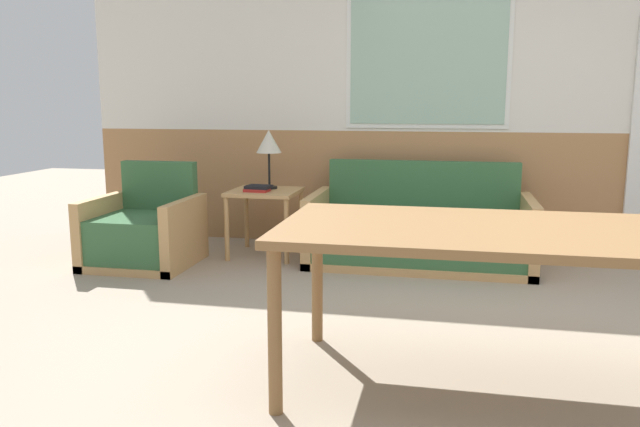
{
  "coord_description": "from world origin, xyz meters",
  "views": [
    {
      "loc": [
        -0.23,
        -3.01,
        1.3
      ],
      "look_at": [
        -1.11,
        1.18,
        0.53
      ],
      "focal_mm": 35.0,
      "sensor_mm": 36.0,
      "label": 1
    }
  ],
  "objects_px": {
    "couch": "(419,233)",
    "side_table": "(265,200)",
    "table_lamp": "(269,143)",
    "dining_table": "(486,242)",
    "armchair": "(144,234)"
  },
  "relations": [
    {
      "from": "table_lamp",
      "to": "couch",
      "type": "bearing_deg",
      "value": -4.27
    },
    {
      "from": "side_table",
      "to": "table_lamp",
      "type": "height_order",
      "value": "table_lamp"
    },
    {
      "from": "couch",
      "to": "side_table",
      "type": "height_order",
      "value": "couch"
    },
    {
      "from": "side_table",
      "to": "couch",
      "type": "bearing_deg",
      "value": 0.14
    },
    {
      "from": "armchair",
      "to": "table_lamp",
      "type": "xyz_separation_m",
      "value": [
        0.88,
        0.59,
        0.7
      ]
    },
    {
      "from": "couch",
      "to": "dining_table",
      "type": "relative_size",
      "value": 0.97
    },
    {
      "from": "couch",
      "to": "side_table",
      "type": "distance_m",
      "value": 1.32
    },
    {
      "from": "armchair",
      "to": "table_lamp",
      "type": "relative_size",
      "value": 1.61
    },
    {
      "from": "armchair",
      "to": "dining_table",
      "type": "relative_size",
      "value": 0.44
    },
    {
      "from": "armchair",
      "to": "couch",
      "type": "bearing_deg",
      "value": -0.82
    },
    {
      "from": "couch",
      "to": "armchair",
      "type": "relative_size",
      "value": 2.2
    },
    {
      "from": "table_lamp",
      "to": "dining_table",
      "type": "height_order",
      "value": "table_lamp"
    },
    {
      "from": "armchair",
      "to": "side_table",
      "type": "xyz_separation_m",
      "value": [
        0.87,
        0.49,
        0.23
      ]
    },
    {
      "from": "dining_table",
      "to": "side_table",
      "type": "bearing_deg",
      "value": 127.19
    },
    {
      "from": "table_lamp",
      "to": "side_table",
      "type": "bearing_deg",
      "value": -96.68
    }
  ]
}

